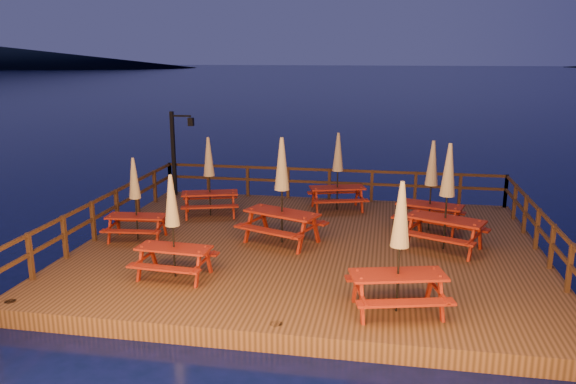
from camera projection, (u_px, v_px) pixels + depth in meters
name	position (u px, v px, depth m)	size (l,w,h in m)	color
ground	(310.00, 259.00, 15.10)	(500.00, 500.00, 0.00)	#050B32
deck	(310.00, 251.00, 15.05)	(12.00, 10.00, 0.40)	#442B15
deck_piles	(310.00, 269.00, 15.17)	(11.44, 9.44, 1.40)	#3A2612
railing	(318.00, 200.00, 16.52)	(11.80, 9.75, 1.10)	#3A2612
lamp_post	(177.00, 146.00, 19.84)	(0.85, 0.18, 3.00)	black
picnic_table_0	(431.00, 185.00, 15.89)	(2.18, 1.96, 2.61)	maroon
picnic_table_1	(399.00, 246.00, 10.80)	(2.16, 1.92, 2.64)	maroon
picnic_table_2	(135.00, 198.00, 15.13)	(1.71, 1.46, 2.28)	maroon
picnic_table_3	(209.00, 175.00, 17.41)	(2.08, 1.87, 2.48)	maroon
picnic_table_4	(338.00, 170.00, 18.05)	(2.11, 1.90, 2.52)	maroon
picnic_table_5	(173.00, 225.00, 12.54)	(1.76, 1.49, 2.39)	maroon
picnic_table_6	(282.00, 189.00, 14.82)	(2.47, 2.27, 2.86)	maroon
picnic_table_7	(447.00, 195.00, 14.32)	(2.43, 2.25, 2.79)	maroon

